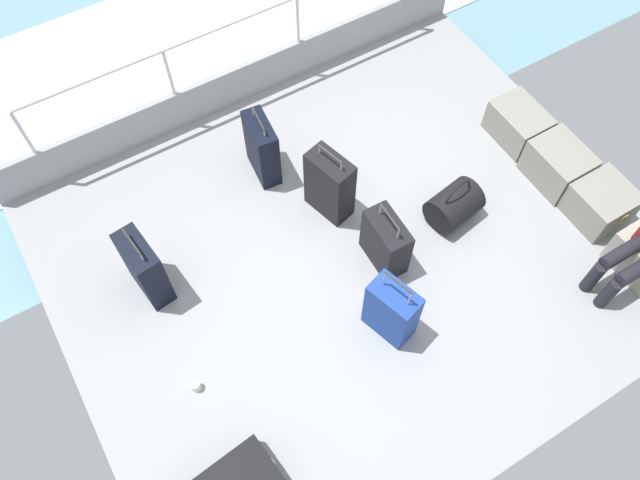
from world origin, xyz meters
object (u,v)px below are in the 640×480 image
(suitcase_0, at_px, (386,242))
(suitcase_4, at_px, (330,185))
(cargo_crate_0, at_px, (518,124))
(suitcase_2, at_px, (392,310))
(cargo_crate_2, at_px, (601,203))
(paper_cup, at_px, (196,386))
(cargo_crate_1, at_px, (558,165))
(suitcase_5, at_px, (145,268))
(duffel_bag, at_px, (454,205))
(suitcase_3, at_px, (262,148))

(suitcase_0, xyz_separation_m, suitcase_4, (-0.72, -0.13, 0.07))
(cargo_crate_0, distance_m, suitcase_2, 2.50)
(cargo_crate_2, relative_size, paper_cup, 5.23)
(cargo_crate_1, bearing_deg, cargo_crate_0, 178.41)
(cargo_crate_2, distance_m, suitcase_5, 4.12)
(suitcase_2, height_order, suitcase_5, suitcase_2)
(cargo_crate_2, height_order, paper_cup, cargo_crate_2)
(duffel_bag, bearing_deg, cargo_crate_2, 60.07)
(cargo_crate_0, bearing_deg, duffel_bag, -68.47)
(suitcase_0, distance_m, suitcase_3, 1.48)
(cargo_crate_0, height_order, cargo_crate_2, cargo_crate_2)
(suitcase_2, height_order, paper_cup, suitcase_2)
(suitcase_3, xyz_separation_m, paper_cup, (1.64, -1.52, -0.29))
(duffel_bag, bearing_deg, cargo_crate_1, 82.57)
(suitcase_3, relative_size, duffel_bag, 1.47)
(cargo_crate_1, relative_size, suitcase_5, 0.72)
(suitcase_3, bearing_deg, cargo_crate_0, 68.66)
(paper_cup, bearing_deg, cargo_crate_1, 91.69)
(cargo_crate_1, xyz_separation_m, duffel_bag, (-0.15, -1.12, -0.02))
(cargo_crate_2, relative_size, suitcase_4, 0.64)
(suitcase_4, xyz_separation_m, duffel_bag, (0.68, 0.92, -0.17))
(cargo_crate_1, bearing_deg, suitcase_2, -78.26)
(suitcase_0, bearing_deg, duffel_bag, 92.79)
(suitcase_0, distance_m, suitcase_5, 2.06)
(cargo_crate_1, relative_size, suitcase_0, 0.84)
(cargo_crate_0, distance_m, duffel_bag, 1.22)
(suitcase_2, bearing_deg, suitcase_0, 149.88)
(cargo_crate_0, bearing_deg, suitcase_0, -75.84)
(suitcase_5, bearing_deg, cargo_crate_0, 85.27)
(suitcase_4, relative_size, duffel_bag, 1.57)
(suitcase_5, bearing_deg, cargo_crate_2, 69.56)
(suitcase_0, distance_m, paper_cup, 1.99)
(cargo_crate_1, height_order, suitcase_3, suitcase_3)
(paper_cup, bearing_deg, cargo_crate_0, 100.30)
(cargo_crate_1, relative_size, suitcase_3, 0.77)
(cargo_crate_0, bearing_deg, cargo_crate_2, 1.89)
(cargo_crate_2, height_order, duffel_bag, duffel_bag)
(suitcase_2, distance_m, paper_cup, 1.69)
(cargo_crate_0, xyz_separation_m, suitcase_5, (-0.32, -3.82, 0.17))
(cargo_crate_0, xyz_separation_m, suitcase_4, (-0.23, -2.06, 0.17))
(suitcase_4, relative_size, paper_cup, 8.18)
(suitcase_2, relative_size, suitcase_5, 1.04)
(suitcase_3, distance_m, suitcase_5, 1.57)
(suitcase_0, xyz_separation_m, suitcase_3, (-1.41, -0.45, 0.06))
(suitcase_3, distance_m, paper_cup, 2.25)
(suitcase_2, height_order, suitcase_3, suitcase_2)
(suitcase_3, xyz_separation_m, duffel_bag, (1.38, 1.24, -0.15))
(suitcase_2, relative_size, suitcase_4, 1.03)
(suitcase_3, height_order, paper_cup, suitcase_3)
(cargo_crate_1, relative_size, paper_cup, 5.88)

